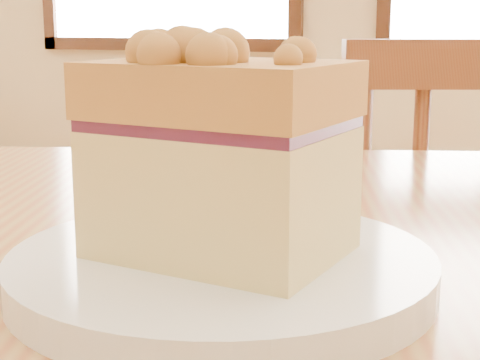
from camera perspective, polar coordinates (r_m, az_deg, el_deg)
The scene contains 3 objects.
cafe_chair_main at distance 1.14m, azimuth 15.68°, elevation -11.36°, with size 0.50×0.50×0.88m.
plate at distance 0.39m, azimuth -1.43°, elevation -6.97°, with size 0.23×0.23×0.02m.
cake_slice at distance 0.38m, azimuth -1.71°, elevation 2.43°, with size 0.15×0.11×0.12m.
Camera 1 is at (0.08, -0.35, 0.89)m, focal length 55.00 mm.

